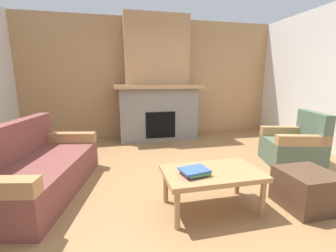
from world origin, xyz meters
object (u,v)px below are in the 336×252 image
(couch, at_px, (36,170))
(armchair, at_px, (294,146))
(coffee_table, at_px, (212,176))
(ottoman, at_px, (306,189))
(fireplace, at_px, (157,87))

(couch, distance_m, armchair, 3.74)
(couch, xyz_separation_m, armchair, (3.74, 0.12, 0.01))
(coffee_table, bearing_deg, couch, 156.89)
(ottoman, bearing_deg, fireplace, 107.17)
(armchair, distance_m, coffee_table, 2.06)
(ottoman, bearing_deg, armchair, 53.60)
(armchair, relative_size, coffee_table, 0.93)
(armchair, xyz_separation_m, coffee_table, (-1.83, -0.93, 0.08))
(couch, height_order, coffee_table, couch)
(coffee_table, relative_size, ottoman, 1.92)
(fireplace, xyz_separation_m, couch, (-1.90, -2.27, -0.88))
(couch, bearing_deg, ottoman, -19.02)
(armchair, bearing_deg, coffee_table, -153.09)
(couch, xyz_separation_m, coffee_table, (1.90, -0.81, 0.09))
(armchair, height_order, coffee_table, armchair)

